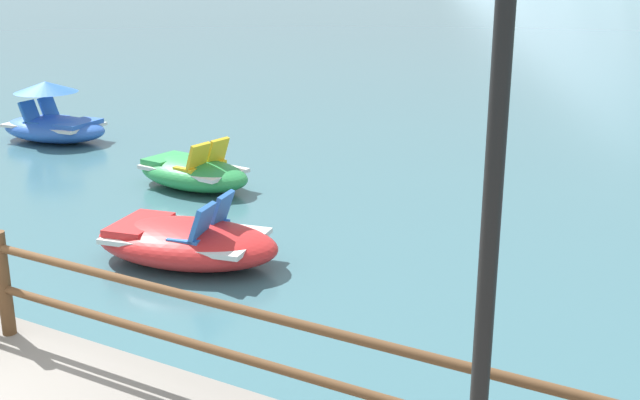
{
  "coord_description": "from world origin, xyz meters",
  "views": [
    {
      "loc": [
        5.48,
        -2.53,
        3.53
      ],
      "look_at": [
        1.19,
        5.0,
        0.9
      ],
      "focal_mm": 43.91,
      "sensor_mm": 36.0,
      "label": 1
    }
  ],
  "objects_px": {
    "pedal_boat_1": "(186,241)",
    "pedal_boat_3": "(193,172)",
    "pedal_boat_2": "(53,122)",
    "lamp_post": "(498,110)"
  },
  "relations": [
    {
      "from": "lamp_post",
      "to": "pedal_boat_3",
      "type": "xyz_separation_m",
      "value": [
        -6.79,
        6.0,
        -2.59
      ]
    },
    {
      "from": "pedal_boat_3",
      "to": "pedal_boat_2",
      "type": "bearing_deg",
      "value": 163.71
    },
    {
      "from": "pedal_boat_2",
      "to": "pedal_boat_1",
      "type": "bearing_deg",
      "value": -31.06
    },
    {
      "from": "pedal_boat_2",
      "to": "pedal_boat_3",
      "type": "bearing_deg",
      "value": -16.29
    },
    {
      "from": "pedal_boat_1",
      "to": "pedal_boat_3",
      "type": "xyz_separation_m",
      "value": [
        -2.02,
        2.68,
        -0.01
      ]
    },
    {
      "from": "pedal_boat_2",
      "to": "pedal_boat_3",
      "type": "distance_m",
      "value": 4.91
    },
    {
      "from": "lamp_post",
      "to": "pedal_boat_3",
      "type": "height_order",
      "value": "lamp_post"
    },
    {
      "from": "lamp_post",
      "to": "pedal_boat_3",
      "type": "relative_size",
      "value": 1.84
    },
    {
      "from": "pedal_boat_3",
      "to": "lamp_post",
      "type": "bearing_deg",
      "value": -41.46
    },
    {
      "from": "pedal_boat_1",
      "to": "pedal_boat_3",
      "type": "relative_size",
      "value": 1.15
    }
  ]
}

